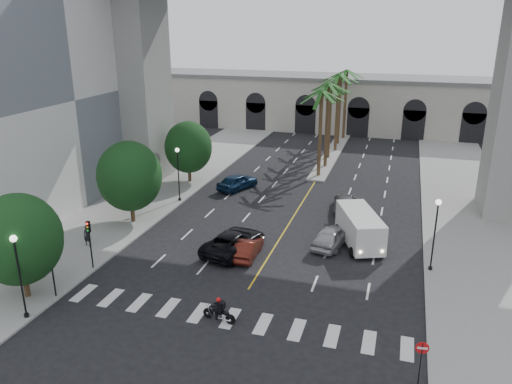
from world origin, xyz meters
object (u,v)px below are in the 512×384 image
traffic_signal_far (89,237)px  do_not_enter_sign (421,355)px  car_e (237,182)px  pedestrian_a (87,236)px  lamp_post_left_far (178,170)px  pedestrian_b (34,237)px  lamp_post_right (435,229)px  motorcycle_rider (220,311)px  lamp_post_left_near (19,270)px  car_c (234,241)px  cargo_van (360,227)px  traffic_signal_near (51,262)px  car_a (332,236)px  car_d (345,203)px  car_b (248,248)px

traffic_signal_far → do_not_enter_sign: 22.61m
car_e → pedestrian_a: (-6.51, -16.66, 0.13)m
lamp_post_left_far → pedestrian_b: (-6.11, -12.82, -2.28)m
traffic_signal_far → do_not_enter_sign: bearing=-15.3°
lamp_post_right → motorcycle_rider: 15.69m
lamp_post_left_near → lamp_post_right: 26.25m
motorcycle_rider → do_not_enter_sign: do_not_enter_sign is taller
lamp_post_right → car_c: 14.38m
car_e → traffic_signal_far: bearing=101.4°
lamp_post_left_far → motorcycle_rider: size_ratio=2.53×
lamp_post_left_near → cargo_van: 23.87m
motorcycle_rider → car_e: bearing=116.2°
traffic_signal_far → car_c: size_ratio=0.60×
traffic_signal_near → motorcycle_rider: 11.00m
traffic_signal_near → pedestrian_b: 8.56m
motorcycle_rider → car_a: 13.00m
car_a → car_e: (-11.42, 11.01, 0.01)m
lamp_post_left_far → car_a: lamp_post_left_far is taller
traffic_signal_far → pedestrian_a: bearing=129.1°
lamp_post_left_far → pedestrian_a: size_ratio=3.32×
lamp_post_left_far → car_e: 7.07m
lamp_post_left_near → pedestrian_b: bearing=126.7°
lamp_post_left_far → car_a: bearing=-20.4°
lamp_post_left_far → pedestrian_b: bearing=-115.5°
cargo_van → pedestrian_b: size_ratio=4.17×
motorcycle_rider → car_d: motorcycle_rider is taller
lamp_post_right → do_not_enter_sign: (-0.90, -12.48, -1.36)m
car_c → cargo_van: 9.80m
motorcycle_rider → car_b: size_ratio=0.52×
traffic_signal_near → motorcycle_rider: size_ratio=1.72×
lamp_post_left_near → lamp_post_left_far: size_ratio=1.00×
traffic_signal_near → car_d: traffic_signal_near is taller
do_not_enter_sign → lamp_post_left_near: bearing=175.1°
traffic_signal_far → lamp_post_left_near: bearing=-90.9°
lamp_post_left_near → car_b: bearing=49.4°
lamp_post_left_far → car_b: lamp_post_left_far is taller
car_a → car_e: car_e is taller
lamp_post_right → car_b: bearing=-173.6°
lamp_post_left_near → do_not_enter_sign: lamp_post_left_near is taller
lamp_post_left_far → do_not_enter_sign: 30.01m
car_b → car_e: 15.76m
car_b → motorcycle_rider: bearing=95.6°
lamp_post_right → car_b: 13.23m
lamp_post_left_near → motorcycle_rider: lamp_post_left_near is taller
traffic_signal_near → car_b: (9.80, 9.06, -1.83)m
motorcycle_rider → car_d: 20.78m
car_c → car_e: (-4.52, 14.16, -0.02)m
car_d → car_b: bearing=57.7°
lamp_post_left_near → car_e: (4.13, 26.22, -2.39)m
traffic_signal_far → pedestrian_b: size_ratio=2.31×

